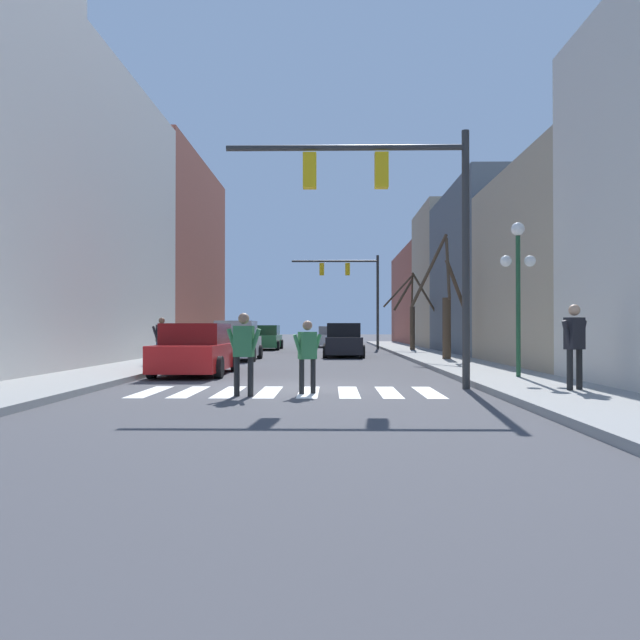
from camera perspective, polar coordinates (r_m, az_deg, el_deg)
ground_plane at (r=15.06m, az=-2.65°, el=-6.26°), size 240.00×240.00×0.00m
sidewalk_left at (r=16.45m, az=-23.21°, el=-5.47°), size 2.69×90.00×0.15m
sidewalk_right at (r=15.78m, az=18.85°, el=-5.69°), size 2.69×90.00×0.15m
building_row_left at (r=30.36m, az=-20.61°, el=8.10°), size 6.00×38.32×12.79m
building_row_right at (r=37.47m, az=15.16°, el=3.61°), size 6.00×54.17×9.66m
crosswalk_stripes at (r=14.18m, az=-2.87°, el=-6.59°), size 6.75×2.60×0.01m
traffic_signal_near at (r=15.24m, az=7.08°, el=10.54°), size 5.81×0.28×6.17m
traffic_signal_far at (r=42.76m, az=3.08°, el=3.52°), size 5.98×0.28×6.42m
street_lamp_right_corner at (r=17.50m, az=17.65°, el=4.64°), size 0.95×0.36×4.12m
car_parked_left_mid at (r=31.13m, az=2.14°, el=-1.95°), size 2.01×4.35×1.68m
car_parked_right_near at (r=41.62m, az=-4.90°, el=-1.67°), size 1.95×4.80×1.62m
car_parked_right_far at (r=19.75m, az=-11.22°, el=-2.76°), size 2.15×4.86×1.59m
car_parked_left_far at (r=28.17m, az=-7.66°, el=-2.00°), size 2.03×4.30×1.76m
car_driving_toward_lane at (r=46.84m, az=0.98°, el=-1.59°), size 2.17×4.45×1.56m
pedestrian_on_right_sidewalk at (r=14.15m, az=22.24°, el=-1.64°), size 0.70×0.49×1.80m
pedestrian_crossing_street at (r=13.33m, az=-6.99°, el=-2.47°), size 0.76×0.29×1.77m
pedestrian_waiting_at_curb at (r=13.74m, az=-1.16°, el=-2.80°), size 0.66×0.39×1.61m
pedestrian_on_left_sidewalk at (r=23.41m, az=-14.28°, el=-1.46°), size 0.66×0.45×1.68m
street_tree_left_near at (r=37.47m, az=8.37°, el=0.55°), size 3.16×1.91×4.62m
street_tree_right_far at (r=26.55m, az=11.39°, el=0.87°), size 2.40×1.32×5.25m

